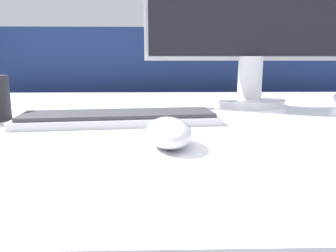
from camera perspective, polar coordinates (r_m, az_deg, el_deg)
partition_panel at (r=1.54m, az=1.46°, el=-2.81°), size 5.00×0.03×1.04m
computer_mouse_near at (r=0.50m, az=0.10°, el=-1.09°), size 0.08×0.13×0.04m
keyboard at (r=0.70m, az=-8.53°, el=1.39°), size 0.43×0.17×0.02m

